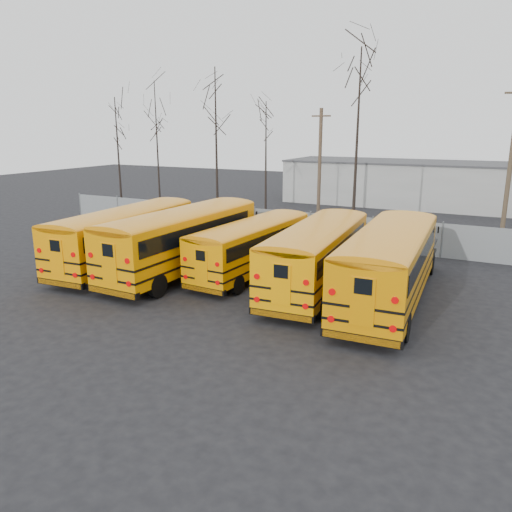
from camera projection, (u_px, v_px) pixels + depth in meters
The scene contains 15 objects.
ground at pixel (212, 299), 21.85m from camera, with size 120.00×120.00×0.00m, color black.
fence at pixel (310, 228), 31.97m from camera, with size 40.00×0.04×2.00m, color gray.
distant_building at pixel (404, 183), 48.12m from camera, with size 22.00×8.00×4.00m, color #B4B4AF.
bus_a at pixel (127, 232), 26.58m from camera, with size 3.34×11.57×3.20m.
bus_b at pixel (185, 235), 25.32m from camera, with size 3.16×12.11×3.36m.
bus_c at pixel (254, 242), 25.18m from camera, with size 2.94×10.15×2.81m.
bus_d at pixel (319, 250), 22.75m from camera, with size 3.30×11.35×3.14m.
bus_e at pixel (390, 259), 20.84m from camera, with size 3.30×12.04×3.34m.
utility_pole_left at pixel (320, 166), 37.82m from camera, with size 1.54×0.32×8.65m.
utility_pole_right at pixel (511, 159), 33.36m from camera, with size 1.74×0.72×10.11m.
tree_0 at pixel (118, 157), 42.16m from camera, with size 0.26×0.26×9.67m, color black.
tree_1 at pixel (158, 151), 40.43m from camera, with size 0.26×0.26×10.80m, color black.
tree_2 at pixel (216, 147), 38.38m from camera, with size 0.26×0.26×11.63m, color black.
tree_3 at pixel (266, 166), 36.48m from camera, with size 0.26×0.26×9.06m, color black.
tree_4 at pixel (357, 149), 31.06m from camera, with size 0.26×0.26×11.92m, color black.
Camera 1 is at (11.05, -17.59, 7.31)m, focal length 35.00 mm.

